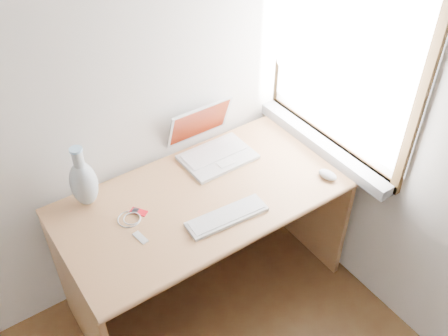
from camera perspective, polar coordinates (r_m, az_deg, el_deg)
window at (r=2.50m, az=12.79°, el=11.85°), size 0.11×0.99×1.10m
desk at (r=2.65m, az=-3.15°, el=-5.37°), size 1.44×0.72×0.76m
laptop at (r=2.64m, az=-1.32°, el=2.63°), size 0.37×0.31×0.25m
external_keyboard at (r=2.31m, az=0.34°, el=-5.55°), size 0.40×0.15×0.02m
mouse at (r=2.57m, az=11.76°, el=-0.76°), size 0.08×0.11×0.04m
ipod at (r=2.38m, az=-9.72°, el=-4.94°), size 0.07×0.09×0.01m
cable_coil at (r=2.35m, az=-10.77°, el=-5.74°), size 0.14×0.14×0.01m
remote at (r=2.26m, az=-9.53°, el=-7.84°), size 0.04×0.09×0.01m
vase at (r=2.39m, az=-15.76°, el=-1.54°), size 0.13×0.13×0.33m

